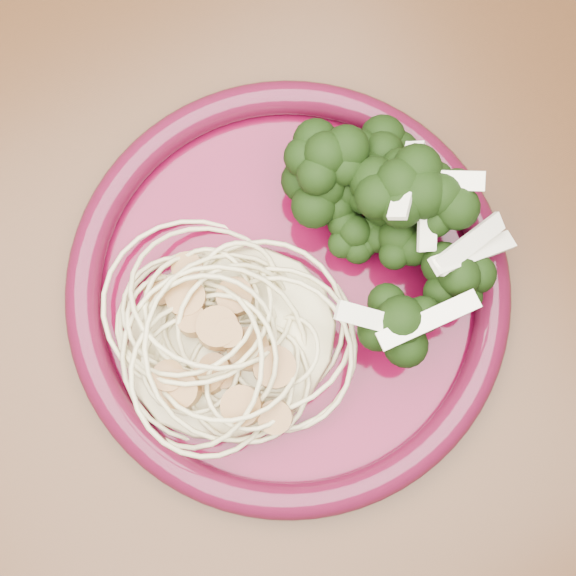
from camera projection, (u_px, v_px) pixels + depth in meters
The scene contains 6 objects.
dining_table at pixel (272, 330), 0.62m from camera, with size 1.20×0.80×0.75m.
dinner_plate at pixel (288, 291), 0.51m from camera, with size 0.34×0.34×0.02m.
spaghetti_pile at pixel (230, 339), 0.50m from camera, with size 0.14×0.12×0.03m, color beige.
scallop_cluster at pixel (225, 331), 0.46m from camera, with size 0.12×0.12×0.04m, color #A47846, non-canonical shape.
broccoli_pile at pixel (359, 220), 0.50m from camera, with size 0.10×0.17×0.06m, color black.
onion_garnish at pixel (364, 204), 0.46m from camera, with size 0.07×0.11×0.06m, color white, non-canonical shape.
Camera 1 is at (-0.03, -0.08, 1.27)m, focal length 50.00 mm.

